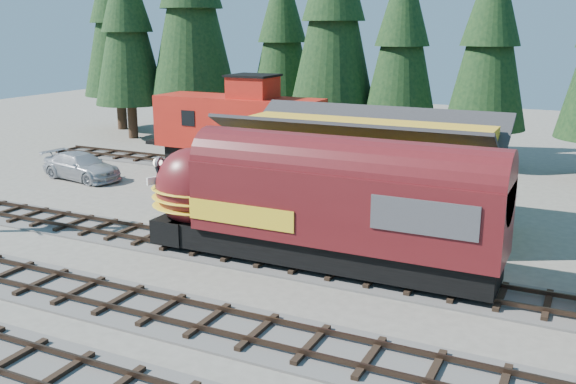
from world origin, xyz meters
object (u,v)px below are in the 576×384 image
at_px(depot, 361,162).
at_px(locomotive, 306,209).
at_px(caboose, 239,127).
at_px(pickup_truck_a, 217,190).
at_px(pickup_truck_b, 81,166).

bearing_deg(depot, locomotive, -89.30).
xyz_separation_m(caboose, pickup_truck_a, (3.15, -7.79, -2.03)).
height_order(caboose, pickup_truck_b, caboose).
bearing_deg(depot, caboose, 145.79).
distance_m(depot, caboose, 13.34).
height_order(depot, pickup_truck_a, depot).
distance_m(locomotive, caboose, 17.88).
bearing_deg(locomotive, caboose, 128.44).
relative_size(depot, locomotive, 0.87).
xyz_separation_m(locomotive, pickup_truck_b, (-18.60, 7.46, -1.55)).
bearing_deg(pickup_truck_b, depot, -85.05).
xyz_separation_m(depot, caboose, (-11.03, 7.50, -0.13)).
xyz_separation_m(locomotive, pickup_truck_a, (-7.97, 6.21, -1.56)).
bearing_deg(pickup_truck_a, depot, -110.17).
bearing_deg(pickup_truck_a, pickup_truck_b, 60.96).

